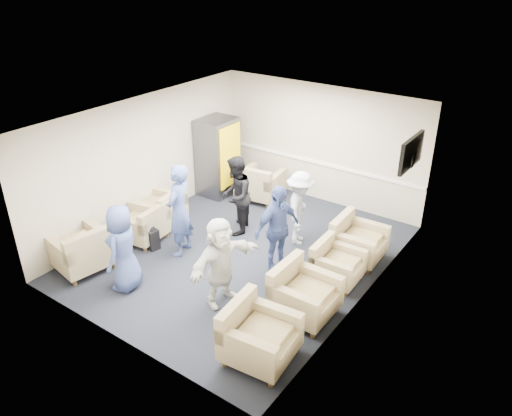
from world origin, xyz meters
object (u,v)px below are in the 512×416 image
Objects in this scene: armchair_left_mid at (144,226)px; armchair_right_near at (256,337)px; armchair_right_midfar at (335,265)px; person_front_right at (221,262)px; armchair_right_midnear at (302,295)px; armchair_left_far at (162,211)px; armchair_corner at (259,185)px; person_front_left at (123,248)px; person_back_right at (300,208)px; person_mid_left at (179,210)px; armchair_left_near at (83,252)px; vending_machine at (218,157)px; armchair_right_far at (356,242)px; person_back_left at (236,196)px; person_mid_right at (277,229)px.

armchair_right_near is (3.73, -1.39, 0.03)m from armchair_left_mid.
armchair_right_midfar is 2.10m from person_front_right.
armchair_right_midnear reaches higher than armchair_left_mid.
armchair_left_far is 3.98m from armchair_right_midnear.
armchair_left_mid is at bearing 102.75° from armchair_right_midfar.
person_front_left is at bearing 84.22° from armchair_corner.
armchair_corner is at bearing 158.46° from armchair_left_mid.
person_front_right is (-0.06, -2.38, 0.01)m from person_back_right.
person_front_left is (-2.84, -1.10, 0.41)m from armchair_right_midnear.
person_mid_left reaches higher than armchair_right_midnear.
person_back_right is at bearing 103.15° from armchair_left_far.
armchair_left_near is at bearing 113.85° from person_front_right.
armchair_left_far is 0.66× the size of person_front_right.
person_back_right is at bearing 132.49° from person_front_left.
armchair_left_far is at bearing -88.00° from vending_machine.
armchair_right_near is (3.85, -0.02, -0.01)m from armchair_left_near.
armchair_left_near is at bearing 107.26° from armchair_right_midnear.
armchair_left_far is at bearing -132.30° from person_mid_left.
armchair_right_near is 0.67× the size of person_back_right.
armchair_right_midnear is 2.02m from armchair_right_far.
person_mid_left is at bearing 84.63° from armchair_right_midnear.
armchair_corner reaches higher than armchair_right_midfar.
person_back_left is 1.57m from person_mid_right.
person_back_right reaches higher than armchair_left_near.
armchair_left_near is 0.67× the size of person_back_left.
armchair_left_near is 2.00m from armchair_left_far.
person_back_left is (-2.44, 2.74, 0.46)m from armchair_right_near.
armchair_right_midnear is 0.50× the size of vending_machine.
vending_machine is 1.12× the size of person_back_left.
armchair_left_mid is 2.85m from person_mid_right.
armchair_left_far is 0.55× the size of vending_machine.
person_back_left reaches higher than armchair_corner.
person_mid_right is at bearing 39.85° from person_back_left.
vending_machine is (-1.01, -0.24, 0.55)m from armchair_corner.
person_back_left is 2.33m from person_front_right.
person_mid_right reaches higher than armchair_corner.
person_mid_left is at bearing 54.23° from armchair_left_far.
person_mid_left is 1.18× the size of person_front_right.
armchair_corner is 0.68× the size of person_front_right.
person_front_left reaches higher than armchair_right_midnear.
armchair_right_midnear is 2.90m from person_mid_left.
person_back_right is at bearing 148.87° from armchair_left_near.
person_front_right is (2.65, -1.28, 0.41)m from armchair_left_far.
person_mid_left reaches higher than person_mid_right.
person_back_right is at bearing 139.77° from armchair_corner.
armchair_right_midnear is 0.60× the size of person_front_right.
armchair_right_far is 0.59× the size of person_front_right.
armchair_right_midnear is 2.29m from person_back_right.
armchair_right_far is at bearing -5.78° from armchair_right_near.
person_front_left is (1.05, -1.92, 0.42)m from armchair_left_far.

